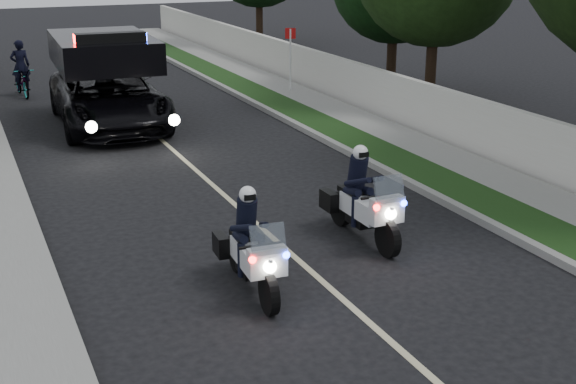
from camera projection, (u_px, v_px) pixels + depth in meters
name	position (u px, v px, depth m)	size (l,w,h in m)	color
curb_right	(354.00, 155.00, 19.79)	(0.20, 60.00, 0.15)	gray
grass_verge	(378.00, 152.00, 20.06)	(1.20, 60.00, 0.16)	#193814
sidewalk_right	(420.00, 147.00, 20.56)	(1.40, 60.00, 0.16)	gray
property_wall	(453.00, 119.00, 20.73)	(0.22, 60.00, 1.50)	beige
curb_left	(23.00, 196.00, 16.64)	(0.20, 60.00, 0.15)	gray
lane_marking	(203.00, 176.00, 18.24)	(0.12, 50.00, 0.01)	#BFB78C
police_moto_left	(252.00, 290.00, 12.37)	(0.71, 2.03, 1.73)	silver
police_moto_right	(362.00, 239.00, 14.45)	(0.74, 2.13, 1.81)	silver
police_suv	(111.00, 126.00, 23.11)	(2.98, 6.43, 3.12)	black
bicycle	(24.00, 96.00, 27.50)	(0.67, 1.92, 1.00)	black
cyclist	(24.00, 96.00, 27.50)	(0.65, 0.43, 1.80)	black
sign_post	(290.00, 94.00, 27.78)	(0.38, 0.38, 2.46)	#9E210B
tree_right_c	(390.00, 89.00, 28.84)	(4.70, 4.70, 7.83)	black
tree_right_d	(429.00, 105.00, 25.99)	(5.47, 5.47, 9.12)	#1F3D14
tree_right_e	(260.00, 45.00, 40.43)	(5.42, 5.42, 9.03)	black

